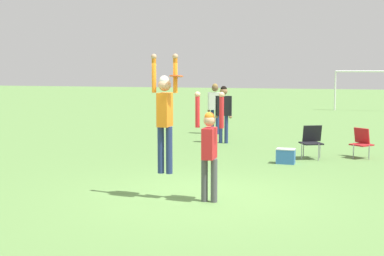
{
  "coord_description": "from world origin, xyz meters",
  "views": [
    {
      "loc": [
        2.91,
        -9.39,
        2.37
      ],
      "look_at": [
        -0.13,
        0.0,
        1.3
      ],
      "focal_mm": 50.0,
      "sensor_mm": 36.0,
      "label": 1
    }
  ],
  "objects_px": {
    "camping_chair_1": "(312,139)",
    "cooler_box": "(286,156)",
    "frisbee": "(176,76)",
    "person_jumping": "(165,110)",
    "person_spectator_far": "(224,108)",
    "person_spectator_near": "(215,103)",
    "person_defending": "(209,145)",
    "camping_chair_2": "(362,141)"
  },
  "relations": [
    {
      "from": "person_spectator_far",
      "to": "frisbee",
      "type": "bearing_deg",
      "value": -91.3
    },
    {
      "from": "person_jumping",
      "to": "frisbee",
      "type": "xyz_separation_m",
      "value": [
        0.26,
        -0.1,
        0.62
      ]
    },
    {
      "from": "camping_chair_2",
      "to": "person_spectator_near",
      "type": "distance_m",
      "value": 6.62
    },
    {
      "from": "person_spectator_far",
      "to": "cooler_box",
      "type": "relative_size",
      "value": 3.98
    },
    {
      "from": "camping_chair_1",
      "to": "camping_chair_2",
      "type": "height_order",
      "value": "camping_chair_1"
    },
    {
      "from": "cooler_box",
      "to": "person_jumping",
      "type": "bearing_deg",
      "value": -109.72
    },
    {
      "from": "person_jumping",
      "to": "camping_chair_2",
      "type": "relative_size",
      "value": 2.73
    },
    {
      "from": "person_jumping",
      "to": "person_spectator_near",
      "type": "relative_size",
      "value": 1.16
    },
    {
      "from": "person_defending",
      "to": "frisbee",
      "type": "bearing_deg",
      "value": -79.87
    },
    {
      "from": "person_jumping",
      "to": "person_spectator_near",
      "type": "xyz_separation_m",
      "value": [
        -1.82,
        10.0,
        -0.49
      ]
    },
    {
      "from": "person_jumping",
      "to": "camping_chair_1",
      "type": "bearing_deg",
      "value": -23.4
    },
    {
      "from": "person_jumping",
      "to": "person_spectator_near",
      "type": "distance_m",
      "value": 10.17
    },
    {
      "from": "person_spectator_near",
      "to": "camping_chair_2",
      "type": "bearing_deg",
      "value": -49.96
    },
    {
      "from": "person_jumping",
      "to": "camping_chair_1",
      "type": "xyz_separation_m",
      "value": [
        2.14,
        5.48,
        -1.13
      ]
    },
    {
      "from": "camping_chair_1",
      "to": "cooler_box",
      "type": "xyz_separation_m",
      "value": [
        -0.54,
        -1.03,
        -0.32
      ]
    },
    {
      "from": "person_jumping",
      "to": "frisbee",
      "type": "bearing_deg",
      "value": -112.41
    },
    {
      "from": "person_spectator_near",
      "to": "person_spectator_far",
      "type": "distance_m",
      "value": 2.5
    },
    {
      "from": "person_defending",
      "to": "camping_chair_2",
      "type": "bearing_deg",
      "value": 154.52
    },
    {
      "from": "person_jumping",
      "to": "person_spectator_far",
      "type": "height_order",
      "value": "person_jumping"
    },
    {
      "from": "person_spectator_near",
      "to": "cooler_box",
      "type": "xyz_separation_m",
      "value": [
        3.41,
        -5.55,
        -0.96
      ]
    },
    {
      "from": "frisbee",
      "to": "person_spectator_near",
      "type": "relative_size",
      "value": 0.13
    },
    {
      "from": "camping_chair_1",
      "to": "frisbee",
      "type": "bearing_deg",
      "value": 43.48
    },
    {
      "from": "camping_chair_1",
      "to": "cooler_box",
      "type": "height_order",
      "value": "camping_chair_1"
    },
    {
      "from": "person_jumping",
      "to": "person_spectator_near",
      "type": "height_order",
      "value": "person_jumping"
    },
    {
      "from": "person_spectator_near",
      "to": "person_spectator_far",
      "type": "bearing_deg",
      "value": -80.7
    },
    {
      "from": "frisbee",
      "to": "camping_chair_1",
      "type": "height_order",
      "value": "frisbee"
    },
    {
      "from": "camping_chair_2",
      "to": "person_defending",
      "type": "bearing_deg",
      "value": 104.96
    },
    {
      "from": "frisbee",
      "to": "camping_chair_1",
      "type": "relative_size",
      "value": 0.28
    },
    {
      "from": "person_jumping",
      "to": "cooler_box",
      "type": "relative_size",
      "value": 4.68
    },
    {
      "from": "person_spectator_near",
      "to": "cooler_box",
      "type": "bearing_deg",
      "value": -71.06
    },
    {
      "from": "frisbee",
      "to": "person_spectator_near",
      "type": "xyz_separation_m",
      "value": [
        -2.07,
        10.09,
        -1.11
      ]
    },
    {
      "from": "person_jumping",
      "to": "person_spectator_far",
      "type": "relative_size",
      "value": 1.17
    },
    {
      "from": "person_spectator_far",
      "to": "camping_chair_2",
      "type": "bearing_deg",
      "value": -30.93
    },
    {
      "from": "person_jumping",
      "to": "camping_chair_2",
      "type": "height_order",
      "value": "person_jumping"
    },
    {
      "from": "person_jumping",
      "to": "camping_chair_1",
      "type": "distance_m",
      "value": 5.99
    },
    {
      "from": "frisbee",
      "to": "camping_chair_1",
      "type": "xyz_separation_m",
      "value": [
        1.88,
        5.57,
        -1.75
      ]
    },
    {
      "from": "camping_chair_1",
      "to": "person_spectator_far",
      "type": "height_order",
      "value": "person_spectator_far"
    },
    {
      "from": "person_jumping",
      "to": "person_defending",
      "type": "height_order",
      "value": "person_jumping"
    },
    {
      "from": "cooler_box",
      "to": "person_defending",
      "type": "bearing_deg",
      "value": -99.7
    },
    {
      "from": "person_defending",
      "to": "person_spectator_near",
      "type": "xyz_separation_m",
      "value": [
        -2.66,
        9.97,
        0.11
      ]
    },
    {
      "from": "person_defending",
      "to": "person_spectator_far",
      "type": "relative_size",
      "value": 1.07
    },
    {
      "from": "person_spectator_far",
      "to": "cooler_box",
      "type": "height_order",
      "value": "person_spectator_far"
    }
  ]
}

